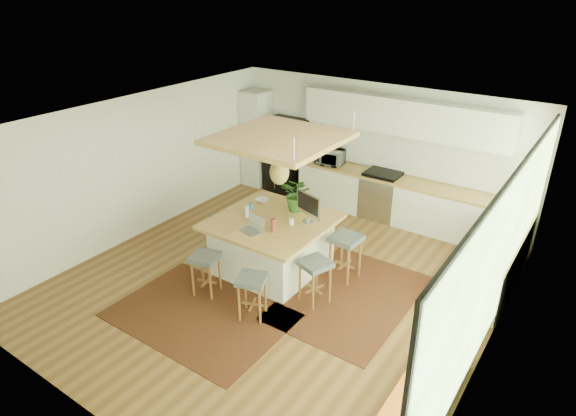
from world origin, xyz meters
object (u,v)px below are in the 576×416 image
Objects in this scene: laptop at (251,225)px; microwave at (330,155)px; stool_left_side at (225,232)px; stool_right_front at (315,282)px; fridge at (285,153)px; stool_near_right at (252,296)px; stool_right_back at (345,259)px; stool_near_left at (206,274)px; island at (272,244)px; island_plant at (298,198)px; monitor at (308,208)px.

microwave is at bearing 111.42° from laptop.
stool_right_front is at bearing -11.81° from stool_left_side.
fridge reaches higher than stool_near_right.
stool_right_back is 1.33× the size of microwave.
stool_right_front is (2.90, -3.37, -0.57)m from fridge.
fridge is 2.52× the size of stool_left_side.
stool_near_left is 0.96× the size of stool_right_front.
island is 2.54× the size of stool_right_front.
stool_near_left is 1.72m from stool_right_front.
laptop is 0.60× the size of island_plant.
island is 2.33× the size of stool_right_back.
stool_right_front is (0.56, 0.84, 0.00)m from stool_near_right.
fridge is 0.93× the size of island.
stool_left_side is 1.22× the size of monitor.
island_plant is (0.57, 1.75, 0.82)m from stool_near_left.
stool_right_front is (1.53, 0.78, 0.00)m from stool_near_left.
stool_left_side is 1.86m from monitor.
stool_right_front reaches higher than stool_left_side.
laptop is 1.00m from monitor.
laptop is at bearing 60.19° from stool_near_left.
stool_near_right is at bearing -81.17° from microwave.
island_plant is (1.94, -2.39, 0.25)m from fridge.
stool_near_right is 4.36m from microwave.
island is at bearing -105.66° from island_plant.
stool_left_side is at bearing -170.13° from stool_right_back.
fridge is at bearing 148.66° from monitor.
monitor reaches higher than stool_left_side.
microwave is at bearing 125.54° from stool_right_back.
monitor is (2.32, -2.66, 0.26)m from fridge.
stool_right_back is (0.61, 1.70, 0.00)m from stool_near_right.
laptop is (1.75, -3.47, 0.12)m from fridge.
stool_left_side is 1.11× the size of island_plant.
stool_right_front is at bearing 17.46° from laptop.
island is 3.30× the size of monitor.
island_plant reaches higher than stool_right_front.
laptop reaches higher than stool_right_back.
stool_near_right is 1.12× the size of island_plant.
fridge is 4.40m from stool_near_left.
fridge is 3.04m from stool_left_side.
stool_right_back is 3.09m from microwave.
stool_near_left is 1.02× the size of stool_left_side.
fridge is at bearing 130.73° from stool_right_front.
microwave reaches higher than stool_left_side.
stool_near_right is at bearing -39.01° from laptop.
stool_near_left is 0.88× the size of stool_right_back.
fridge reaches higher than island_plant.
laptop is 1.10m from island_plant.
laptop reaches higher than stool_right_front.
stool_left_side is at bearing -68.10° from fridge.
stool_near_right is (0.97, -0.06, 0.00)m from stool_near_left.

